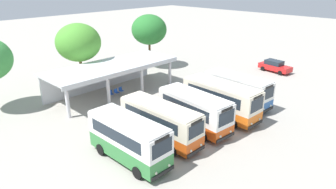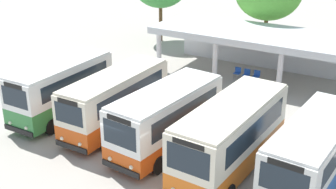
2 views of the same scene
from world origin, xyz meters
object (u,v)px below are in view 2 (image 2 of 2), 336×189
(city_bus_nearest_orange, at_px, (62,87))
(city_bus_middle_cream, at_px, (166,117))
(city_bus_second_in_row, at_px, (116,98))
(city_bus_fifth_blue, at_px, (313,153))
(waiting_chair_end_by_column, at_px, (237,72))
(waiting_chair_middle_seat, at_px, (256,75))
(city_bus_fourth_amber, at_px, (231,135))
(waiting_chair_second_from_end, at_px, (247,74))

(city_bus_nearest_orange, bearing_deg, city_bus_middle_cream, -1.31)
(city_bus_second_in_row, bearing_deg, city_bus_middle_cream, -9.57)
(city_bus_nearest_orange, xyz_separation_m, city_bus_middle_cream, (7.17, -0.16, -0.04))
(city_bus_fifth_blue, height_order, waiting_chair_end_by_column, city_bus_fifth_blue)
(city_bus_fifth_blue, bearing_deg, city_bus_middle_cream, -178.41)
(city_bus_nearest_orange, relative_size, city_bus_fifth_blue, 0.94)
(city_bus_nearest_orange, distance_m, waiting_chair_middle_seat, 13.62)
(city_bus_middle_cream, distance_m, city_bus_fifth_blue, 7.17)
(city_bus_nearest_orange, xyz_separation_m, city_bus_fifth_blue, (14.34, 0.04, -0.06))
(city_bus_fourth_amber, xyz_separation_m, waiting_chair_second_from_end, (-3.67, 11.44, -1.33))
(city_bus_fourth_amber, relative_size, waiting_chair_middle_seat, 9.07)
(city_bus_second_in_row, distance_m, city_bus_middle_cream, 3.63)
(city_bus_middle_cream, distance_m, waiting_chair_end_by_column, 11.31)
(city_bus_middle_cream, height_order, waiting_chair_second_from_end, city_bus_middle_cream)
(city_bus_middle_cream, relative_size, waiting_chair_middle_seat, 8.38)
(city_bus_middle_cream, bearing_deg, city_bus_second_in_row, 170.43)
(waiting_chair_end_by_column, xyz_separation_m, waiting_chair_middle_seat, (1.41, 0.06, 0.00))
(waiting_chair_middle_seat, bearing_deg, city_bus_second_in_row, -111.50)
(city_bus_fifth_blue, bearing_deg, city_bus_nearest_orange, -179.86)
(waiting_chair_second_from_end, relative_size, waiting_chair_middle_seat, 1.00)
(city_bus_middle_cream, xyz_separation_m, city_bus_fifth_blue, (7.17, 0.20, -0.02))
(waiting_chair_end_by_column, distance_m, waiting_chair_second_from_end, 0.71)
(city_bus_nearest_orange, xyz_separation_m, waiting_chair_middle_seat, (7.79, 11.11, -1.29))
(city_bus_middle_cream, height_order, waiting_chair_middle_seat, city_bus_middle_cream)
(city_bus_fifth_blue, height_order, waiting_chair_middle_seat, city_bus_fifth_blue)
(waiting_chair_end_by_column, bearing_deg, city_bus_fourth_amber, -69.10)
(city_bus_middle_cream, bearing_deg, city_bus_fifth_blue, 1.59)
(city_bus_nearest_orange, relative_size, waiting_chair_second_from_end, 8.00)
(waiting_chair_end_by_column, bearing_deg, city_bus_fifth_blue, -54.13)
(waiting_chair_middle_seat, bearing_deg, city_bus_nearest_orange, -125.03)
(city_bus_fifth_blue, relative_size, waiting_chair_second_from_end, 8.49)
(city_bus_fourth_amber, xyz_separation_m, waiting_chair_middle_seat, (-2.97, 11.53, -1.33))
(city_bus_nearest_orange, relative_size, waiting_chair_middle_seat, 8.00)
(waiting_chair_middle_seat, bearing_deg, city_bus_fifth_blue, -59.37)
(city_bus_middle_cream, bearing_deg, city_bus_fourth_amber, -4.11)
(city_bus_second_in_row, distance_m, city_bus_fourth_amber, 7.22)
(city_bus_second_in_row, relative_size, city_bus_fourth_amber, 0.97)
(waiting_chair_middle_seat, bearing_deg, city_bus_fourth_amber, -75.56)
(city_bus_second_in_row, xyz_separation_m, waiting_chair_end_by_column, (2.79, 10.61, -1.22))
(city_bus_fourth_amber, relative_size, city_bus_fifth_blue, 1.07)
(city_bus_fifth_blue, distance_m, waiting_chair_middle_seat, 12.92)
(waiting_chair_second_from_end, height_order, waiting_chair_middle_seat, same)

